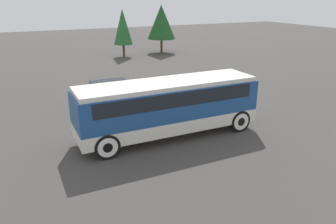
% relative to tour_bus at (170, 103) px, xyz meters
% --- Properties ---
extents(ground_plane, '(120.00, 120.00, 0.00)m').
position_rel_tour_bus_xyz_m(ground_plane, '(-0.10, 0.00, -1.81)').
color(ground_plane, '#423F3D').
extents(tour_bus, '(9.51, 2.59, 2.97)m').
position_rel_tour_bus_xyz_m(tour_bus, '(0.00, 0.00, 0.00)').
color(tour_bus, silver).
rests_on(tour_bus, ground_plane).
extents(parked_car_near, '(4.73, 1.85, 1.32)m').
position_rel_tour_bus_xyz_m(parked_car_near, '(-0.92, 7.66, -1.14)').
color(parked_car_near, silver).
rests_on(parked_car_near, ground_plane).
extents(parked_car_mid, '(4.48, 1.93, 1.35)m').
position_rel_tour_bus_xyz_m(parked_car_mid, '(-1.02, 5.18, -1.13)').
color(parked_car_mid, '#2D5638').
rests_on(parked_car_mid, ground_plane).
extents(tree_left, '(3.54, 3.54, 5.93)m').
position_rel_tour_bus_xyz_m(tree_left, '(10.62, 24.33, 2.04)').
color(tree_left, brown).
rests_on(tree_left, ground_plane).
extents(tree_center, '(2.24, 2.24, 5.56)m').
position_rel_tour_bus_xyz_m(tree_center, '(5.32, 23.68, 1.70)').
color(tree_center, brown).
rests_on(tree_center, ground_plane).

